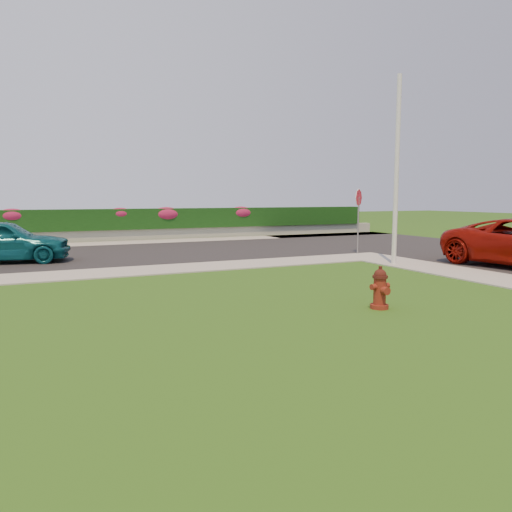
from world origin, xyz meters
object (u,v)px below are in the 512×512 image
utility_pole (397,171)px  sedan_teal (2,241)px  stop_sign (359,205)px  fire_hydrant (380,289)px

utility_pole → sedan_teal: bearing=153.5°
stop_sign → fire_hydrant: bearing=-135.2°
fire_hydrant → stop_sign: (5.67, 8.36, 1.56)m
utility_pole → stop_sign: size_ratio=2.39×
fire_hydrant → stop_sign: 10.22m
fire_hydrant → stop_sign: size_ratio=0.34×
fire_hydrant → sedan_teal: 13.51m
sedan_teal → utility_pole: (12.21, -6.10, 2.38)m
fire_hydrant → utility_pole: size_ratio=0.14×
fire_hydrant → sedan_teal: size_ratio=0.20×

